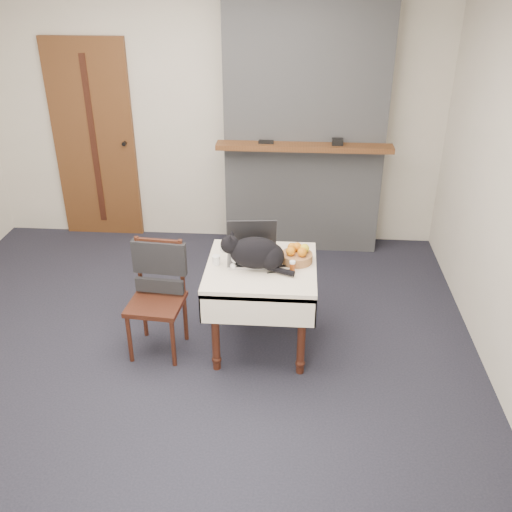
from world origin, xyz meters
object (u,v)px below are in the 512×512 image
(pill_bottle, at_px, (292,266))
(fruit_basket, at_px, (297,255))
(door, at_px, (94,141))
(side_table, at_px, (261,279))
(cream_jar, at_px, (216,260))
(chair, at_px, (158,281))
(cat, at_px, (257,253))
(laptop, at_px, (252,249))

(pill_bottle, relative_size, fruit_basket, 0.37)
(door, bearing_deg, side_table, -46.62)
(cream_jar, height_order, chair, chair)
(door, height_order, cat, door)
(door, bearing_deg, fruit_basket, -41.73)
(side_table, height_order, chair, chair)
(laptop, relative_size, cream_jar, 5.78)
(pill_bottle, distance_m, chair, 0.99)
(door, relative_size, chair, 2.32)
(cream_jar, bearing_deg, fruit_basket, 8.64)
(door, relative_size, cat, 3.74)
(pill_bottle, distance_m, fruit_basket, 0.16)
(pill_bottle, bearing_deg, laptop, 147.29)
(door, bearing_deg, pill_bottle, -44.49)
(fruit_basket, bearing_deg, laptop, 174.31)
(laptop, bearing_deg, pill_bottle, -38.33)
(side_table, xyz_separation_m, cream_jar, (-0.32, -0.01, 0.15))
(pill_bottle, bearing_deg, side_table, 160.16)
(cream_jar, height_order, fruit_basket, fruit_basket)
(side_table, relative_size, fruit_basket, 3.46)
(cream_jar, distance_m, fruit_basket, 0.58)
(cream_jar, bearing_deg, cat, -5.16)
(fruit_basket, distance_m, chair, 1.03)
(cream_jar, relative_size, fruit_basket, 0.30)
(door, height_order, side_table, door)
(door, xyz_separation_m, laptop, (1.74, -1.81, -0.23))
(side_table, relative_size, laptop, 2.01)
(side_table, bearing_deg, chair, -178.17)
(laptop, height_order, fruit_basket, laptop)
(fruit_basket, bearing_deg, cat, -158.01)
(door, distance_m, pill_bottle, 2.86)
(pill_bottle, height_order, chair, chair)
(pill_bottle, bearing_deg, chair, 176.72)
(cat, xyz_separation_m, pill_bottle, (0.25, -0.04, -0.07))
(cat, height_order, cream_jar, cat)
(fruit_basket, bearing_deg, chair, -174.22)
(laptop, distance_m, chair, 0.72)
(chair, bearing_deg, pill_bottle, 1.68)
(chair, bearing_deg, fruit_basket, 10.74)
(side_table, distance_m, pill_bottle, 0.28)
(chair, bearing_deg, door, 123.56)
(cat, height_order, chair, cat)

